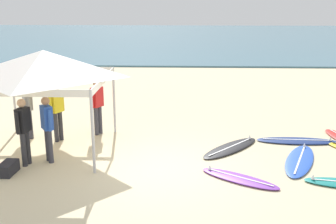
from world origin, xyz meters
The scene contains 13 objects.
ground_plane centered at (0.00, 0.00, 0.00)m, with size 80.00×80.00×0.00m, color beige.
sea centered at (0.00, 33.07, 0.05)m, with size 80.00×36.00×0.10m, color teal.
canopy_tent centered at (-3.07, 1.25, 2.39)m, with size 3.24×3.24×2.75m.
surfboard_blue centered at (3.62, 0.57, 0.04)m, with size 1.49×2.46×0.19m.
surfboard_black centered at (1.95, 1.42, 0.04)m, with size 1.98×2.09×0.19m.
surfboard_purple centered at (1.92, -0.59, 0.04)m, with size 1.91×1.50×0.19m.
surfboard_navy centered at (3.95, 2.07, 0.04)m, with size 2.33×0.72×0.19m.
person_grey centered at (-3.96, 2.17, 0.99)m, with size 0.38×0.48×1.71m.
person_yellow centered at (-3.03, 1.94, 0.99)m, with size 0.37×0.49×1.71m.
person_black centered at (-3.32, 0.12, 0.99)m, with size 0.29×0.54×1.71m.
person_red centered at (-1.99, 2.58, 0.99)m, with size 0.36×0.50×1.71m.
person_blue centered at (-2.80, 0.35, 0.99)m, with size 0.39×0.46×1.71m.
gear_bag_near_tent centered at (-3.56, -0.44, 0.14)m, with size 0.60×0.32×0.28m, color #232328.
Camera 1 is at (0.58, -9.42, 4.09)m, focal length 44.15 mm.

